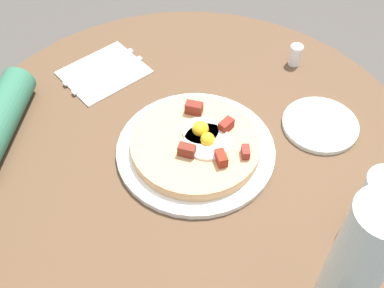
# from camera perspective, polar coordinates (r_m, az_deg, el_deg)

# --- Properties ---
(dining_table) EXTENTS (0.92, 0.92, 0.73)m
(dining_table) POSITION_cam_1_polar(r_m,az_deg,el_deg) (1.05, -0.42, -6.84)
(dining_table) COLOR brown
(dining_table) RESTS_ON ground_plane
(pizza_plate) EXTENTS (0.30, 0.30, 0.01)m
(pizza_plate) POSITION_cam_1_polar(r_m,az_deg,el_deg) (0.91, 0.49, -0.60)
(pizza_plate) COLOR white
(pizza_plate) RESTS_ON dining_table
(breakfast_pizza) EXTENTS (0.24, 0.24, 0.05)m
(breakfast_pizza) POSITION_cam_1_polar(r_m,az_deg,el_deg) (0.90, 0.63, 0.22)
(breakfast_pizza) COLOR tan
(breakfast_pizza) RESTS_ON pizza_plate
(bread_plate) EXTENTS (0.15, 0.15, 0.01)m
(bread_plate) POSITION_cam_1_polar(r_m,az_deg,el_deg) (0.99, 15.04, 2.23)
(bread_plate) COLOR silver
(bread_plate) RESTS_ON dining_table
(napkin) EXTENTS (0.21, 0.22, 0.00)m
(napkin) POSITION_cam_1_polar(r_m,az_deg,el_deg) (1.09, -10.45, 8.40)
(napkin) COLOR white
(napkin) RESTS_ON dining_table
(fork) EXTENTS (0.11, 0.15, 0.00)m
(fork) POSITION_cam_1_polar(r_m,az_deg,el_deg) (1.07, -9.95, 8.11)
(fork) COLOR silver
(fork) RESTS_ON napkin
(knife) EXTENTS (0.11, 0.15, 0.00)m
(knife) POSITION_cam_1_polar(r_m,az_deg,el_deg) (1.10, -11.01, 9.03)
(knife) COLOR silver
(knife) RESTS_ON napkin
(water_glass) EXTENTS (0.07, 0.07, 0.13)m
(water_glass) POSITION_cam_1_polar(r_m,az_deg,el_deg) (0.82, 21.27, -6.78)
(water_glass) COLOR silver
(water_glass) RESTS_ON dining_table
(water_bottle) EXTENTS (0.07, 0.07, 0.28)m
(water_bottle) POSITION_cam_1_polar(r_m,az_deg,el_deg) (0.66, 18.72, -14.08)
(water_bottle) COLOR silver
(water_bottle) RESTS_ON dining_table
(salt_shaker) EXTENTS (0.03, 0.03, 0.05)m
(salt_shaker) POSITION_cam_1_polar(r_m,az_deg,el_deg) (1.11, 12.23, 10.33)
(salt_shaker) COLOR white
(salt_shaker) RESTS_ON dining_table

